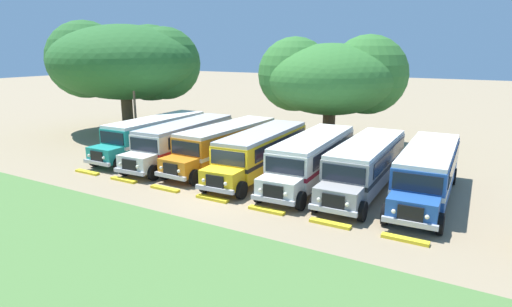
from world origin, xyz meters
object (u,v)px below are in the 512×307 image
parked_bus_slot_0 (155,134)px  parked_bus_slot_2 (226,143)px  parked_bus_slot_1 (184,140)px  parked_bus_slot_3 (261,150)px  parked_bus_slot_6 (428,170)px  parked_bus_slot_5 (366,163)px  utility_pole (134,99)px  parked_bus_slot_4 (312,157)px  broad_shade_tree (333,77)px  secondary_tree (127,62)px

parked_bus_slot_0 → parked_bus_slot_2: size_ratio=1.00×
parked_bus_slot_1 → parked_bus_slot_3: size_ratio=1.00×
parked_bus_slot_0 → parked_bus_slot_6: same height
parked_bus_slot_5 → utility_pole: bearing=-97.9°
parked_bus_slot_4 → parked_bus_slot_6: 6.67m
parked_bus_slot_3 → parked_bus_slot_5: (6.85, 0.28, 0.00)m
parked_bus_slot_3 → broad_shade_tree: bearing=172.3°
parked_bus_slot_5 → secondary_tree: (-25.49, 6.26, 5.21)m
parked_bus_slot_5 → parked_bus_slot_6: 3.37m
parked_bus_slot_0 → parked_bus_slot_5: size_ratio=1.00×
broad_shade_tree → secondary_tree: secondary_tree is taller
parked_bus_slot_3 → secondary_tree: size_ratio=0.72×
parked_bus_slot_3 → parked_bus_slot_6: bearing=89.7°
parked_bus_slot_2 → parked_bus_slot_6: 13.48m
parked_bus_slot_5 → secondary_tree: secondary_tree is taller
parked_bus_slot_5 → broad_shade_tree: broad_shade_tree is taller
parked_bus_slot_5 → parked_bus_slot_3: bearing=-88.8°
parked_bus_slot_2 → utility_pole: (-10.85, 2.07, 2.26)m
parked_bus_slot_3 → utility_pole: (-14.11, 2.75, 2.26)m
parked_bus_slot_3 → parked_bus_slot_6: 10.23m
parked_bus_slot_0 → utility_pole: utility_pole is taller
parked_bus_slot_2 → parked_bus_slot_3: 3.33m
parked_bus_slot_6 → utility_pole: 24.54m
parked_bus_slot_2 → utility_pole: bearing=-99.4°
broad_shade_tree → parked_bus_slot_6: bearing=-47.4°
secondary_tree → parked_bus_slot_6: bearing=-11.8°
parked_bus_slot_2 → parked_bus_slot_6: same height
parked_bus_slot_6 → broad_shade_tree: bearing=-139.5°
parked_bus_slot_0 → parked_bus_slot_2: 6.62m
parked_bus_slot_1 → parked_bus_slot_5: (13.43, 0.18, 0.00)m
parked_bus_slot_5 → broad_shade_tree: bearing=-151.3°
secondary_tree → parked_bus_slot_1: bearing=-28.1°
parked_bus_slot_0 → parked_bus_slot_1: same height
parked_bus_slot_3 → secondary_tree: secondary_tree is taller
parked_bus_slot_4 → secondary_tree: secondary_tree is taller
parked_bus_slot_1 → parked_bus_slot_2: (3.31, 0.58, 0.00)m
utility_pole → parked_bus_slot_0: bearing=-27.2°
parked_bus_slot_2 → parked_bus_slot_5: same height
parked_bus_slot_5 → utility_pole: 21.23m
parked_bus_slot_4 → parked_bus_slot_5: (3.29, 0.19, 0.00)m
parked_bus_slot_2 → parked_bus_slot_5: 10.12m
parked_bus_slot_6 → parked_bus_slot_3: bearing=-89.1°
parked_bus_slot_3 → utility_pole: size_ratio=1.52×
broad_shade_tree → utility_pole: size_ratio=1.67×
parked_bus_slot_4 → parked_bus_slot_6: size_ratio=1.00×
parked_bus_slot_3 → parked_bus_slot_0: bearing=-96.7°
broad_shade_tree → parked_bus_slot_5: bearing=-60.0°
parked_bus_slot_1 → parked_bus_slot_3: bearing=85.8°
utility_pole → parked_bus_slot_2: bearing=-10.8°
parked_bus_slot_3 → broad_shade_tree: (0.82, 10.76, 4.18)m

